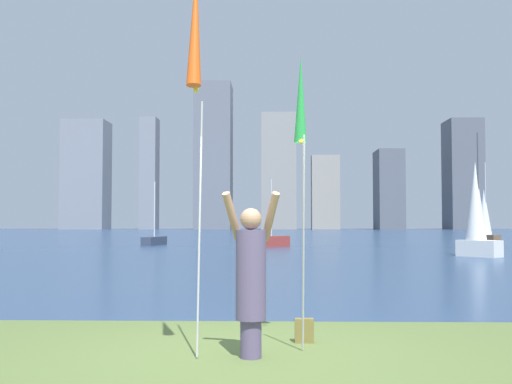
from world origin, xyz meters
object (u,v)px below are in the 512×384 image
Objects in this scene: person at (251,275)px; kite_flag_right at (301,106)px; sailboat_0 at (154,240)px; sailboat_5 at (477,214)px; sailboat_6 at (485,216)px; bag at (304,330)px; kite_flag_left at (195,30)px; sailboat_8 at (271,241)px.

kite_flag_right is (0.59, 0.72, 2.03)m from person.
sailboat_0 is 0.76× the size of sailboat_5.
person is 2.23m from kite_flag_right.
sailboat_0 is at bearing -159.79° from sailboat_6.
sailboat_0 reaches higher than bag.
person is at bearing 28.73° from kite_flag_left.
kite_flag_left is at bearing -138.68° from kite_flag_right.
kite_flag_left is at bearing -112.26° from sailboat_6.
sailboat_5 is (16.22, -12.27, 1.48)m from sailboat_0.
kite_flag_left is 30.53m from sailboat_8.
sailboat_6 is at bearing 34.14° from sailboat_8.
sailboat_6 reaches higher than kite_flag_right.
bag is 20.95m from sailboat_5.
sailboat_6 is (23.57, 8.68, 1.60)m from sailboat_0.
sailboat_5 is (8.97, 20.04, 0.89)m from person.
sailboat_5 is at bearing 64.86° from kite_flag_left.
sailboat_0 is at bearing 103.95° from kite_flag_right.
sailboat_8 is at bearing 131.48° from sailboat_5.
kite_flag_right reaches higher than person.
person is at bearing -129.57° from kite_flag_right.
sailboat_6 is at bearing 67.74° from kite_flag_left.
sailboat_6 is (16.31, 40.98, 1.01)m from person.
sailboat_8 is (-8.82, 9.98, -1.46)m from sailboat_5.
kite_flag_left is 44.67m from sailboat_6.
kite_flag_left is 1.10× the size of sailboat_8.
kite_flag_right is at bearing -89.12° from sailboat_8.
person is at bearing -90.27° from sailboat_8.
sailboat_8 is (-0.45, 29.30, -2.60)m from kite_flag_right.
bag is at bearing 76.44° from kite_flag_right.
kite_flag_right is at bearing 43.87° from person.
sailboat_5 is (9.56, 20.36, -1.78)m from kite_flag_left.
kite_flag_right is at bearing -103.56° from bag.
sailboat_0 is at bearing 96.09° from person.
person is at bearing -125.52° from bag.
sailboat_6 is (16.91, 41.31, -1.66)m from kite_flag_left.
kite_flag_left is 0.74× the size of sailboat_6.
person is 0.42× the size of kite_flag_left.
sailboat_6 is at bearing 70.67° from sailboat_5.
kite_flag_right is 0.67× the size of sailboat_5.
person is 30.03m from sailboat_8.
kite_flag_left is 0.83× the size of sailboat_5.
person is at bearing -114.10° from sailboat_5.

